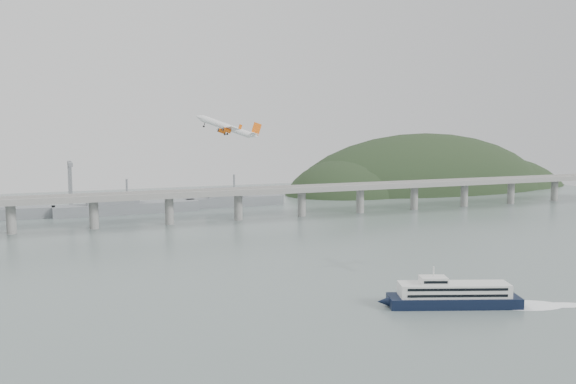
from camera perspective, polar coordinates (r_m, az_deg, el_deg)
name	(u,v)px	position (r m, az deg, el deg)	size (l,w,h in m)	color
ground	(338,293)	(253.75, 4.74, -9.38)	(900.00, 900.00, 0.00)	slate
bridge	(210,197)	(434.95, -7.34, -0.48)	(800.00, 22.00, 23.90)	gray
headland	(435,206)	(683.01, 13.57, -1.29)	(365.00, 155.00, 156.00)	black
ferry	(454,295)	(242.30, 15.25, -9.31)	(78.18, 35.83, 15.38)	black
airliner	(228,128)	(303.98, -5.64, 6.01)	(34.40, 31.06, 13.64)	white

